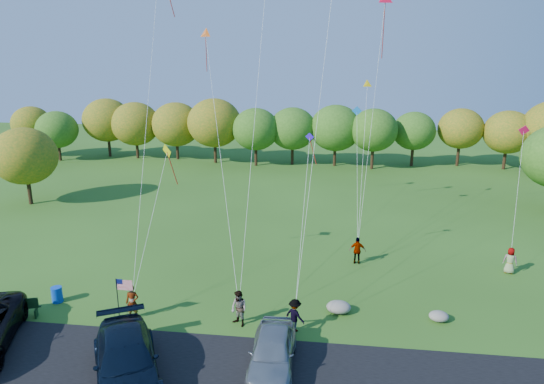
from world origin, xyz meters
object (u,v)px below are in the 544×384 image
Objects in this scene: minivan_navy at (126,360)px; minivan_silver at (272,351)px; flyer_e at (510,261)px; trash_barrel at (57,295)px; park_bench at (20,307)px; flyer_b at (239,309)px; flyer_d at (357,251)px; flyer_a at (132,302)px; flyer_c at (295,315)px.

minivan_silver is at bearing -12.58° from minivan_navy.
flyer_e is 1.92× the size of trash_barrel.
minivan_silver is 2.62× the size of park_bench.
park_bench reaches higher than trash_barrel.
park_bench is (-13.34, 2.62, -0.31)m from minivan_silver.
flyer_b reaches higher than flyer_d.
trash_barrel is (-25.64, -6.98, -0.40)m from flyer_e.
trash_barrel is (-6.54, 5.88, -0.52)m from minivan_navy.
park_bench is (-11.26, -0.65, -0.37)m from flyer_b.
minivan_navy is 3.44× the size of park_bench.
flyer_a is (-7.56, 3.23, 0.04)m from minivan_silver.
flyer_b is at bearing 56.42° from flyer_d.
minivan_silver is 2.84× the size of flyer_e.
flyer_c is 9.11m from flyer_d.
trash_barrel is at bearing 26.49° from flyer_d.
flyer_c is at bearing -18.51° from park_bench.
minivan_silver is 2.63× the size of flyer_d.
flyer_d is 2.07× the size of trash_barrel.
flyer_e is 0.92× the size of park_bench.
flyer_e is (15.35, 8.07, -0.09)m from flyer_b.
trash_barrel is (-12.36, 4.35, -0.43)m from minivan_silver.
flyer_a reaches higher than park_bench.
flyer_b is 1.02× the size of park_bench.
flyer_e is at bearing -2.43° from park_bench.
trash_barrel is at bearing 40.06° from park_bench.
park_bench is at bearing -119.38° from trash_barrel.
trash_barrel is (-16.39, -7.25, -0.46)m from flyer_d.
minivan_navy is at bearing -91.87° from flyer_b.
flyer_a is 8.26m from flyer_c.
trash_barrel is (0.98, 1.74, -0.12)m from park_bench.
flyer_a is at bearing 32.00° from flyer_c.
flyer_d is at bearing 6.79° from park_bench.
minivan_navy is 6.02m from minivan_silver.
flyer_d is (6.10, 8.33, -0.02)m from flyer_b.
minivan_silver is 13.60m from park_bench.
flyer_c reaches higher than minivan_silver.
flyer_a reaches higher than minivan_silver.
flyer_a is at bearing -13.15° from trash_barrel.
minivan_silver is at bearing -21.42° from flyer_b.
flyer_a is 1.01× the size of park_bench.
flyer_d is at bearing 69.38° from minivan_silver.
minivan_navy is 3.73× the size of flyer_e.
flyer_c is 15.02m from flyer_e.
minivan_navy is 8.81m from trash_barrel.
park_bench is at bearing 176.74° from flyer_a.
flyer_d reaches higher than flyer_e.
minivan_navy reaches higher than flyer_a.
trash_barrel is at bearing 110.79° from minivan_navy.
flyer_a is 4.95m from trash_barrel.
flyer_e is at bearing 39.03° from minivan_silver.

